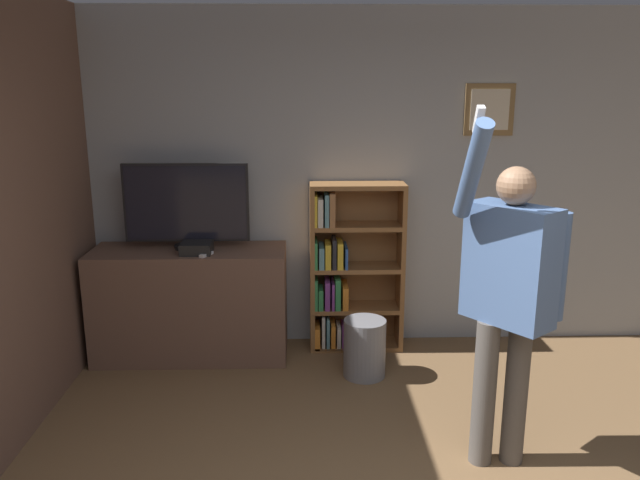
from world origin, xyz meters
TOP-DOWN VIEW (x-y plane):
  - wall_back at (0.00, 3.13)m, footprint 6.39×0.09m
  - tv_ledge at (-1.40, 2.81)m, footprint 1.50×0.54m
  - television at (-1.40, 2.84)m, footprint 0.95×0.22m
  - game_console at (-1.31, 2.70)m, footprint 0.23×0.21m
  - remote_loose at (-1.23, 2.63)m, footprint 0.09×0.14m
  - bookshelf at (-0.15, 2.95)m, footprint 0.75×0.28m
  - person at (0.60, 1.30)m, footprint 0.62×0.58m
  - waste_bin at (-0.06, 2.41)m, footprint 0.31×0.31m

SIDE VIEW (x-z plane):
  - waste_bin at x=-0.06m, z-range 0.00..0.44m
  - tv_ledge at x=-1.40m, z-range 0.00..0.88m
  - bookshelf at x=-0.15m, z-range -0.02..1.34m
  - remote_loose at x=-1.23m, z-range 0.88..0.90m
  - game_console at x=-1.31m, z-range 0.88..0.96m
  - person at x=0.60m, z-range 0.03..2.06m
  - television at x=-1.40m, z-range 0.89..1.55m
  - wall_back at x=0.00m, z-range 0.00..2.70m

